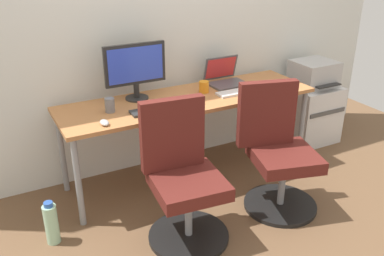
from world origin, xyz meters
The scene contains 16 objects.
ground_plane centered at (0.00, 0.00, 0.00)m, with size 5.28×5.28×0.00m, color brown.
back_wall centered at (0.00, 0.38, 1.30)m, with size 4.40×0.04×2.60m, color silver.
desk centered at (0.00, 0.00, 0.64)m, with size 2.05×0.60×0.70m.
office_chair_left centered at (-0.39, -0.67, 0.42)m, with size 0.54×0.54×0.94m.
office_chair_right centered at (0.37, -0.67, 0.42)m, with size 0.54×0.54×0.94m.
side_cabinet centered at (1.37, 0.09, 0.28)m, with size 0.47×0.48×0.55m.
printer centered at (1.37, 0.09, 0.67)m, with size 0.38×0.40×0.24m.
water_bottle_on_floor centered at (-1.20, -0.35, 0.15)m, with size 0.09×0.09×0.31m.
desktop_monitor centered at (-0.37, 0.16, 0.95)m, with size 0.48×0.18×0.43m.
open_laptop centered at (0.43, 0.16, 0.76)m, with size 0.31×0.28×0.22m.
keyboard_by_monitor centered at (-0.36, -0.14, 0.71)m, with size 0.34×0.12×0.02m, color #2D2D2D.
keyboard_by_laptop centered at (0.38, -0.10, 0.71)m, with size 0.34×0.12×0.02m, color silver.
mouse_by_monitor centered at (-0.75, -0.21, 0.72)m, with size 0.06×0.10×0.03m, color #B7B7B7.
mouse_by_laptop centered at (0.76, -0.19, 0.72)m, with size 0.06×0.10×0.03m, color silver.
coffee_mug centered at (0.16, 0.05, 0.75)m, with size 0.08×0.08×0.09m, color orange.
pen_cup centered at (-0.64, -0.01, 0.75)m, with size 0.07×0.07×0.10m, color slate.
Camera 1 is at (-1.44, -2.78, 1.85)m, focal length 39.68 mm.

